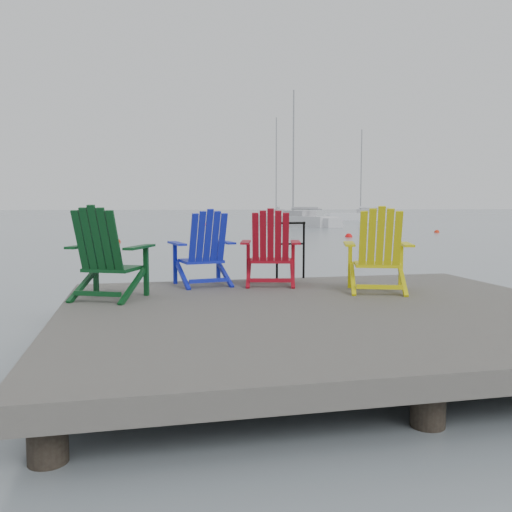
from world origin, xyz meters
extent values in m
plane|color=gray|center=(0.00, 0.00, 0.00)|extent=(400.00, 400.00, 0.00)
cube|color=#33302D|center=(0.00, 0.00, 0.40)|extent=(6.00, 5.00, 0.20)
cylinder|color=black|center=(-2.70, -2.20, -0.30)|extent=(0.26, 0.26, 1.20)
cylinder|color=black|center=(0.00, -2.20, -0.30)|extent=(0.26, 0.26, 1.20)
cylinder|color=black|center=(-2.70, 2.20, -0.30)|extent=(0.26, 0.26, 1.20)
cylinder|color=black|center=(0.00, 2.20, -0.30)|extent=(0.26, 0.26, 1.20)
cylinder|color=black|center=(2.70, 2.20, -0.30)|extent=(0.26, 0.26, 1.20)
cylinder|color=black|center=(0.03, 2.45, 0.95)|extent=(0.04, 0.04, 0.90)
cylinder|color=black|center=(0.47, 2.45, 0.95)|extent=(0.04, 0.04, 0.90)
cylinder|color=black|center=(0.25, 2.45, 1.38)|extent=(0.48, 0.04, 0.04)
cylinder|color=black|center=(0.25, 2.45, 1.05)|extent=(0.44, 0.03, 0.03)
cube|color=#0A3917|center=(-2.42, 1.21, 0.86)|extent=(0.76, 0.73, 0.04)
cube|color=#0A3917|center=(-2.65, 1.55, 0.81)|extent=(0.07, 0.07, 0.63)
cube|color=#0A3917|center=(-2.01, 1.26, 0.81)|extent=(0.07, 0.07, 0.63)
cube|color=#0A3917|center=(-2.78, 1.34, 1.15)|extent=(0.40, 0.68, 0.03)
cube|color=#0A3917|center=(-2.09, 1.03, 1.15)|extent=(0.40, 0.68, 0.03)
cube|color=#0A3917|center=(-2.58, 0.87, 1.24)|extent=(0.62, 0.49, 0.77)
cube|color=#111CB2|center=(-1.21, 2.10, 0.85)|extent=(0.65, 0.60, 0.04)
cube|color=#111CB2|center=(-1.58, 2.25, 0.80)|extent=(0.06, 0.06, 0.60)
cube|color=#111CB2|center=(-0.92, 2.37, 0.80)|extent=(0.06, 0.06, 0.60)
cube|color=#111CB2|center=(-1.56, 2.02, 1.11)|extent=(0.24, 0.66, 0.03)
cube|color=#111CB2|center=(-0.85, 2.14, 1.11)|extent=(0.24, 0.66, 0.03)
cube|color=#111CB2|center=(-1.15, 1.76, 1.20)|extent=(0.57, 0.36, 0.73)
cube|color=maroon|center=(-0.20, 1.93, 0.85)|extent=(0.68, 0.63, 0.04)
cube|color=maroon|center=(-0.48, 2.21, 0.80)|extent=(0.06, 0.06, 0.60)
cube|color=maroon|center=(0.18, 2.05, 0.80)|extent=(0.06, 0.06, 0.60)
cube|color=maroon|center=(-0.56, 2.00, 1.12)|extent=(0.28, 0.67, 0.03)
cube|color=maroon|center=(0.15, 1.82, 1.12)|extent=(0.28, 0.67, 0.03)
cube|color=maroon|center=(-0.29, 1.59, 1.21)|extent=(0.58, 0.40, 0.74)
cube|color=#D2CB0B|center=(1.05, 1.00, 0.86)|extent=(0.73, 0.69, 0.04)
cube|color=#D2CB0B|center=(0.80, 1.32, 0.81)|extent=(0.07, 0.07, 0.62)
cube|color=#D2CB0B|center=(1.46, 1.09, 0.81)|extent=(0.07, 0.07, 0.62)
cube|color=#D2CB0B|center=(0.69, 1.10, 1.14)|extent=(0.35, 0.68, 0.03)
cube|color=#D2CB0B|center=(1.40, 0.86, 1.14)|extent=(0.35, 0.68, 0.03)
cube|color=#D2CB0B|center=(0.94, 0.66, 1.23)|extent=(0.61, 0.45, 0.76)
cube|color=silver|center=(10.53, 36.75, 0.25)|extent=(5.13, 8.26, 1.10)
cube|color=#9E9EA3|center=(10.69, 36.38, 0.95)|extent=(2.31, 2.81, 0.55)
cylinder|color=gray|center=(10.37, 37.12, 5.85)|extent=(0.12, 0.12, 10.10)
cube|color=silver|center=(13.12, 53.21, 0.25)|extent=(3.49, 8.71, 1.10)
cube|color=#9E9EA3|center=(13.05, 52.79, 0.95)|extent=(1.92, 2.75, 0.55)
cylinder|color=gray|center=(13.18, 53.63, 6.09)|extent=(0.12, 0.12, 10.59)
cube|color=white|center=(22.07, 49.68, 0.25)|extent=(7.21, 5.18, 1.10)
cube|color=#9E9EA3|center=(22.38, 49.51, 0.95)|extent=(2.53, 2.21, 0.55)
cylinder|color=gray|center=(21.76, 49.86, 5.31)|extent=(0.12, 0.12, 9.02)
sphere|color=red|center=(8.69, 20.88, 0.00)|extent=(0.39, 0.39, 0.39)
sphere|color=#B8210A|center=(-3.04, 19.12, 0.00)|extent=(0.36, 0.36, 0.36)
sphere|color=red|center=(15.73, 24.14, 0.00)|extent=(0.32, 0.32, 0.32)
sphere|color=red|center=(3.57, 40.00, 0.00)|extent=(0.32, 0.32, 0.32)
camera|label=1|loc=(-2.10, -5.77, 1.66)|focal=38.00mm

